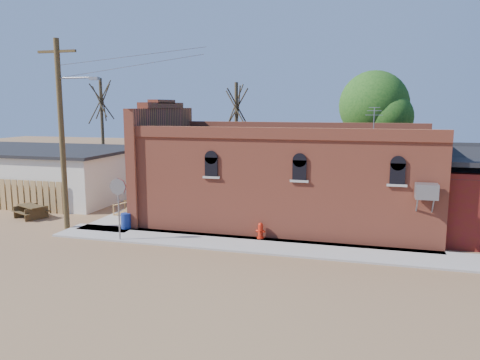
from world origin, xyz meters
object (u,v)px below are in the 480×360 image
(trash_barrel, at_px, (126,221))
(brick_bar, at_px, (283,177))
(picnic_table, at_px, (31,210))
(fire_hydrant, at_px, (260,231))
(stop_sign, at_px, (118,193))
(utility_pole, at_px, (62,131))

(trash_barrel, bearing_deg, brick_bar, 28.30)
(trash_barrel, bearing_deg, picnic_table, 172.35)
(brick_bar, bearing_deg, trash_barrel, -151.70)
(fire_hydrant, bearing_deg, stop_sign, -140.48)
(brick_bar, xyz_separation_m, trash_barrel, (-6.94, -3.74, -1.89))
(fire_hydrant, distance_m, picnic_table, 12.77)
(utility_pole, distance_m, trash_barrel, 5.20)
(brick_bar, height_order, stop_sign, brick_bar)
(utility_pole, relative_size, stop_sign, 3.28)
(brick_bar, distance_m, picnic_table, 13.51)
(stop_sign, distance_m, trash_barrel, 2.56)
(utility_pole, xyz_separation_m, fire_hydrant, (9.48, 0.60, -4.34))
(utility_pole, relative_size, trash_barrel, 12.17)
(stop_sign, xyz_separation_m, trash_barrel, (-0.67, 1.76, -1.74))
(utility_pole, bearing_deg, stop_sign, -18.84)
(utility_pole, distance_m, fire_hydrant, 10.45)
(picnic_table, bearing_deg, brick_bar, 36.01)
(trash_barrel, xyz_separation_m, picnic_table, (-6.11, 0.82, 0.00))
(stop_sign, bearing_deg, fire_hydrant, 32.99)
(brick_bar, bearing_deg, fire_hydrant, -94.68)
(fire_hydrant, bearing_deg, picnic_table, -160.74)
(trash_barrel, bearing_deg, stop_sign, -69.04)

